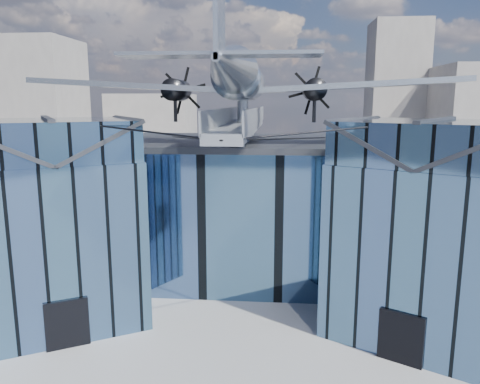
{
  "coord_description": "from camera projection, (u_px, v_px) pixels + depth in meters",
  "views": [
    {
      "loc": [
        2.45,
        -26.21,
        12.66
      ],
      "look_at": [
        0.0,
        2.0,
        7.2
      ],
      "focal_mm": 35.0,
      "sensor_mm": 36.0,
      "label": 1
    }
  ],
  "objects": [
    {
      "name": "ground_plane",
      "position": [
        237.0,
        315.0,
        28.25
      ],
      "size": [
        120.0,
        120.0,
        0.0
      ],
      "primitive_type": "plane",
      "color": "gray"
    },
    {
      "name": "museum",
      "position": [
        245.0,
        205.0,
        32.89
      ],
      "size": [
        32.88,
        24.5,
        17.6
      ],
      "color": "#46688E",
      "rests_on": "ground"
    },
    {
      "name": "bg_towers",
      "position": [
        275.0,
        119.0,
        75.62
      ],
      "size": [
        77.0,
        24.5,
        26.0
      ],
      "color": "gray",
      "rests_on": "ground"
    }
  ]
}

